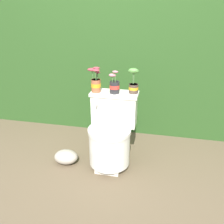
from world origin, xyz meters
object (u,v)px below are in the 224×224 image
potted_plant_midleft (114,86)px  potted_plant_middle (134,81)px  garden_stone (66,157)px  toilet (111,135)px  potted_plant_left (96,82)px

potted_plant_midleft → potted_plant_middle: (0.17, 0.05, 0.04)m
potted_plant_midleft → garden_stone: potted_plant_midleft is taller
potted_plant_middle → garden_stone: potted_plant_middle is taller
toilet → potted_plant_midleft: potted_plant_midleft is taller
potted_plant_middle → garden_stone: bearing=-155.6°
potted_plant_middle → potted_plant_left: bearing=-172.6°
potted_plant_middle → garden_stone: size_ratio=0.98×
garden_stone → toilet: bearing=12.8°
toilet → garden_stone: bearing=-167.2°
toilet → potted_plant_middle: (0.18, 0.18, 0.49)m
potted_plant_midleft → garden_stone: bearing=-152.6°
potted_plant_left → potted_plant_midleft: size_ratio=1.06×
potted_plant_left → garden_stone: 0.81m
potted_plant_midleft → potted_plant_middle: 0.18m
potted_plant_midleft → garden_stone: (-0.44, -0.23, -0.70)m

